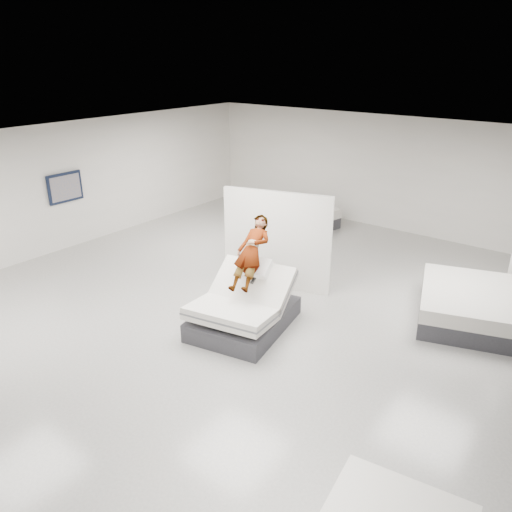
{
  "coord_description": "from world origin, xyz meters",
  "views": [
    {
      "loc": [
        5.42,
        -6.29,
        4.78
      ],
      "look_at": [
        -0.21,
        1.0,
        1.0
      ],
      "focal_mm": 35.0,
      "sensor_mm": 36.0,
      "label": 1
    }
  ],
  "objects_px": {
    "person": "(251,263)",
    "wall_poster": "(65,188)",
    "hero_bed": "(244,310)",
    "divider_panel": "(277,240)",
    "remote": "(253,281)",
    "flat_bed_right_far": "(467,305)",
    "flat_bed_left_far": "(296,216)"
  },
  "relations": [
    {
      "from": "hero_bed",
      "to": "wall_poster",
      "type": "height_order",
      "value": "wall_poster"
    },
    {
      "from": "remote",
      "to": "flat_bed_right_far",
      "type": "height_order",
      "value": "remote"
    },
    {
      "from": "flat_bed_left_far",
      "to": "wall_poster",
      "type": "relative_size",
      "value": 2.53
    },
    {
      "from": "person",
      "to": "divider_panel",
      "type": "distance_m",
      "value": 1.58
    },
    {
      "from": "wall_poster",
      "to": "divider_panel",
      "type": "bearing_deg",
      "value": 13.1
    },
    {
      "from": "hero_bed",
      "to": "wall_poster",
      "type": "xyz_separation_m",
      "value": [
        -6.2,
        0.49,
        1.23
      ]
    },
    {
      "from": "hero_bed",
      "to": "flat_bed_right_far",
      "type": "distance_m",
      "value": 4.27
    },
    {
      "from": "flat_bed_right_far",
      "to": "wall_poster",
      "type": "distance_m",
      "value": 9.75
    },
    {
      "from": "person",
      "to": "divider_panel",
      "type": "relative_size",
      "value": 0.66
    },
    {
      "from": "flat_bed_left_far",
      "to": "wall_poster",
      "type": "bearing_deg",
      "value": -125.88
    },
    {
      "from": "flat_bed_left_far",
      "to": "hero_bed",
      "type": "bearing_deg",
      "value": -65.74
    },
    {
      "from": "hero_bed",
      "to": "flat_bed_left_far",
      "type": "distance_m",
      "value": 6.13
    },
    {
      "from": "person",
      "to": "wall_poster",
      "type": "xyz_separation_m",
      "value": [
        -6.14,
        0.18,
        0.41
      ]
    },
    {
      "from": "flat_bed_left_far",
      "to": "wall_poster",
      "type": "distance_m",
      "value": 6.42
    },
    {
      "from": "hero_bed",
      "to": "flat_bed_right_far",
      "type": "bearing_deg",
      "value": 41.81
    },
    {
      "from": "wall_poster",
      "to": "remote",
      "type": "bearing_deg",
      "value": -4.31
    },
    {
      "from": "flat_bed_right_far",
      "to": "wall_poster",
      "type": "bearing_deg",
      "value": -165.94
    },
    {
      "from": "person",
      "to": "flat_bed_right_far",
      "type": "distance_m",
      "value": 4.21
    },
    {
      "from": "hero_bed",
      "to": "divider_panel",
      "type": "height_order",
      "value": "divider_panel"
    },
    {
      "from": "person",
      "to": "divider_panel",
      "type": "bearing_deg",
      "value": 97.14
    },
    {
      "from": "divider_panel",
      "to": "wall_poster",
      "type": "height_order",
      "value": "divider_panel"
    },
    {
      "from": "remote",
      "to": "flat_bed_left_far",
      "type": "relative_size",
      "value": 0.06
    },
    {
      "from": "flat_bed_right_far",
      "to": "wall_poster",
      "type": "height_order",
      "value": "wall_poster"
    },
    {
      "from": "person",
      "to": "flat_bed_right_far",
      "type": "relative_size",
      "value": 0.59
    },
    {
      "from": "remote",
      "to": "wall_poster",
      "type": "relative_size",
      "value": 0.15
    },
    {
      "from": "person",
      "to": "hero_bed",
      "type": "bearing_deg",
      "value": -90.0
    },
    {
      "from": "person",
      "to": "wall_poster",
      "type": "relative_size",
      "value": 1.64
    },
    {
      "from": "divider_panel",
      "to": "flat_bed_left_far",
      "type": "xyz_separation_m",
      "value": [
        -1.96,
        3.78,
        -0.78
      ]
    },
    {
      "from": "person",
      "to": "remote",
      "type": "relative_size",
      "value": 11.11
    },
    {
      "from": "flat_bed_left_far",
      "to": "wall_poster",
      "type": "height_order",
      "value": "wall_poster"
    },
    {
      "from": "flat_bed_right_far",
      "to": "wall_poster",
      "type": "xyz_separation_m",
      "value": [
        -9.38,
        -2.35,
        1.29
      ]
    },
    {
      "from": "remote",
      "to": "person",
      "type": "bearing_deg",
      "value": 122.15
    }
  ]
}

